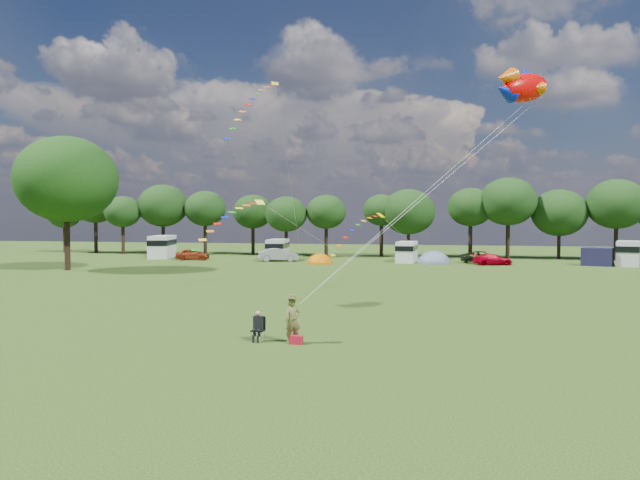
% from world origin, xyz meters
% --- Properties ---
extents(ground_plane, '(180.00, 180.00, 0.00)m').
position_xyz_m(ground_plane, '(0.00, 0.00, 0.00)').
color(ground_plane, black).
rests_on(ground_plane, ground).
extents(tree_line, '(102.98, 10.98, 10.27)m').
position_xyz_m(tree_line, '(5.30, 54.99, 6.35)').
color(tree_line, black).
rests_on(tree_line, ground).
extents(big_tree, '(10.00, 10.00, 13.28)m').
position_xyz_m(big_tree, '(-30.00, 28.00, 9.02)').
color(big_tree, black).
rests_on(big_tree, ground).
extents(car_a, '(4.42, 2.41, 1.40)m').
position_xyz_m(car_a, '(-23.69, 43.94, 0.70)').
color(car_a, '#993016').
rests_on(car_a, ground).
extents(car_b, '(4.74, 3.10, 1.57)m').
position_xyz_m(car_b, '(-12.83, 44.04, 0.78)').
color(car_b, '#929398').
rests_on(car_b, ground).
extents(car_c, '(4.40, 2.63, 1.23)m').
position_xyz_m(car_c, '(11.73, 43.58, 0.62)').
color(car_c, '#B30014').
rests_on(car_c, ground).
extents(car_d, '(5.38, 3.22, 1.37)m').
position_xyz_m(car_d, '(10.84, 46.37, 0.69)').
color(car_d, black).
rests_on(car_d, ground).
extents(campervan_a, '(3.77, 6.27, 2.87)m').
position_xyz_m(campervan_a, '(-29.04, 46.67, 1.54)').
color(campervan_a, white).
rests_on(campervan_a, ground).
extents(campervan_b, '(2.74, 5.36, 2.53)m').
position_xyz_m(campervan_b, '(-13.65, 46.63, 1.36)').
color(campervan_b, '#BABABC').
rests_on(campervan_b, ground).
extents(campervan_c, '(2.34, 4.98, 2.39)m').
position_xyz_m(campervan_c, '(2.19, 46.23, 1.28)').
color(campervan_c, silver).
rests_on(campervan_c, ground).
extents(campervan_d, '(3.66, 5.83, 2.65)m').
position_xyz_m(campervan_d, '(26.17, 46.21, 1.42)').
color(campervan_d, silver).
rests_on(campervan_d, ground).
extents(tent_orange, '(2.92, 3.20, 2.28)m').
position_xyz_m(tent_orange, '(-7.24, 41.55, 0.02)').
color(tent_orange, '#DF6800').
rests_on(tent_orange, ground).
extents(tent_greyblue, '(3.83, 4.19, 2.85)m').
position_xyz_m(tent_greyblue, '(5.37, 44.43, 0.02)').
color(tent_greyblue, slate).
rests_on(tent_greyblue, ground).
extents(awning_navy, '(3.72, 3.36, 1.93)m').
position_xyz_m(awning_navy, '(22.85, 45.24, 0.97)').
color(awning_navy, '#181632').
rests_on(awning_navy, ground).
extents(kite_flyer, '(0.83, 0.77, 1.90)m').
position_xyz_m(kite_flyer, '(0.90, -1.71, 0.95)').
color(kite_flyer, brown).
rests_on(kite_flyer, ground).
extents(camp_chair, '(0.54, 0.54, 1.31)m').
position_xyz_m(camp_chair, '(-0.64, -1.65, 0.78)').
color(camp_chair, '#99999E').
rests_on(camp_chair, ground).
extents(kite_bag, '(0.53, 0.36, 0.37)m').
position_xyz_m(kite_bag, '(1.13, -1.95, 0.18)').
color(kite_bag, '#A81124').
rests_on(kite_bag, ground).
extents(fish_kite, '(3.33, 3.51, 2.05)m').
position_xyz_m(fish_kite, '(10.65, 4.20, 11.54)').
color(fish_kite, '#DC0300').
rests_on(fish_kite, ground).
extents(streamer_kite_a, '(3.39, 5.53, 5.78)m').
position_xyz_m(streamer_kite_a, '(-9.46, 25.29, 15.49)').
color(streamer_kite_a, '#C6CE1E').
rests_on(streamer_kite_a, ground).
extents(streamer_kite_b, '(4.36, 4.74, 3.83)m').
position_xyz_m(streamer_kite_b, '(-8.69, 17.46, 5.37)').
color(streamer_kite_b, '#FCF136').
rests_on(streamer_kite_b, ground).
extents(streamer_kite_c, '(3.00, 4.90, 2.77)m').
position_xyz_m(streamer_kite_c, '(1.58, 13.96, 4.70)').
color(streamer_kite_c, '#E2C400').
rests_on(streamer_kite_c, ground).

